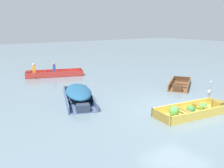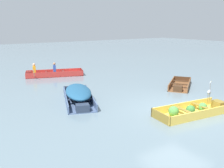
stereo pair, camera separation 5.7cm
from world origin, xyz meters
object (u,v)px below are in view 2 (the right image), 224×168
at_px(skiff_slate_blue_near_moored, 78,93).
at_px(heron_on_dinghy, 209,91).
at_px(dinghy_yellow_foreground, 193,111).
at_px(rowboat_red_with_crew, 51,73).
at_px(skiff_wooden_brown_mid_moored, 180,85).

bearing_deg(skiff_slate_blue_near_moored, heron_on_dinghy, -50.17).
bearing_deg(dinghy_yellow_foreground, skiff_slate_blue_near_moored, 126.60).
xyz_separation_m(skiff_slate_blue_near_moored, heron_on_dinghy, (3.56, -4.27, 0.52)).
xyz_separation_m(dinghy_yellow_foreground, rowboat_red_with_crew, (-1.89, 10.25, 0.03)).
height_order(dinghy_yellow_foreground, skiff_wooden_brown_mid_moored, dinghy_yellow_foreground).
bearing_deg(skiff_wooden_brown_mid_moored, skiff_slate_blue_near_moored, 172.01).
xyz_separation_m(dinghy_yellow_foreground, heron_on_dinghy, (0.58, -0.25, 0.75)).
xyz_separation_m(skiff_slate_blue_near_moored, skiff_wooden_brown_mid_moored, (5.90, -0.83, -0.27)).
distance_m(dinghy_yellow_foreground, heron_on_dinghy, 0.98).
bearing_deg(rowboat_red_with_crew, heron_on_dinghy, -76.80).
height_order(dinghy_yellow_foreground, rowboat_red_with_crew, rowboat_red_with_crew).
distance_m(skiff_wooden_brown_mid_moored, rowboat_red_with_crew, 8.55).
distance_m(dinghy_yellow_foreground, skiff_wooden_brown_mid_moored, 4.32).
bearing_deg(skiff_slate_blue_near_moored, skiff_wooden_brown_mid_moored, -7.99).
distance_m(skiff_slate_blue_near_moored, heron_on_dinghy, 5.58).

